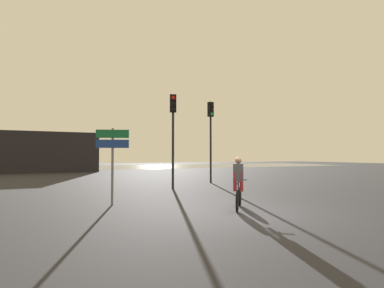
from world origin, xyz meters
TOP-DOWN VIEW (x-y plane):
  - ground_plane at (0.00, 0.00)m, footprint 120.00×120.00m
  - water_strip at (0.00, 36.45)m, footprint 80.00×16.00m
  - distant_building at (-7.99, 26.45)m, footprint 13.80×4.00m
  - traffic_light_far_right at (3.51, 8.82)m, footprint 0.35×0.36m
  - traffic_light_center at (0.24, 6.75)m, footprint 0.38×0.40m
  - direction_sign_post at (-3.41, 2.93)m, footprint 1.05×0.39m
  - cyclist at (-0.01, 0.43)m, footprint 1.09×1.37m

SIDE VIEW (x-z plane):
  - ground_plane at x=0.00m, z-range 0.00..0.00m
  - water_strip at x=0.00m, z-range 0.00..0.01m
  - cyclist at x=-0.01m, z-range 0.01..1.63m
  - direction_sign_post at x=-3.41m, z-range 0.49..3.09m
  - distant_building at x=-7.99m, z-range 0.00..4.01m
  - traffic_light_center at x=0.24m, z-range 0.91..5.69m
  - traffic_light_far_right at x=3.51m, z-range 0.94..5.92m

